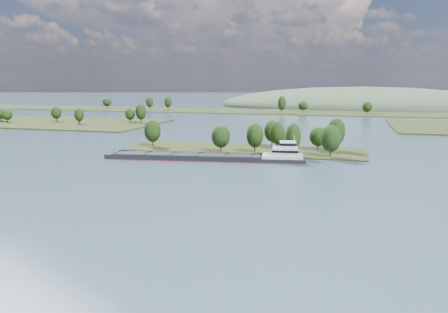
% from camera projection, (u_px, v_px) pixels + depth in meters
% --- Properties ---
extents(ground, '(1800.00, 1800.00, 0.00)m').
position_uv_depth(ground, '(200.00, 181.00, 129.48)').
color(ground, '#3A5164').
rests_on(ground, ground).
extents(tree_island, '(100.00, 30.81, 14.80)m').
position_uv_depth(tree_island, '(261.00, 141.00, 182.93)').
color(tree_island, '#263115').
rests_on(tree_island, ground).
extents(back_shoreline, '(900.00, 60.00, 16.15)m').
position_uv_depth(back_shoreline, '(308.00, 112.00, 392.73)').
color(back_shoreline, '#263115').
rests_on(back_shoreline, ground).
extents(hill_west, '(320.00, 160.00, 44.00)m').
position_uv_depth(hill_west, '(363.00, 107.00, 474.77)').
color(hill_west, '#3D5138').
rests_on(hill_west, ground).
extents(cargo_barge, '(75.96, 18.94, 10.20)m').
position_uv_depth(cargo_barge, '(218.00, 157.00, 163.69)').
color(cargo_barge, black).
rests_on(cargo_barge, ground).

